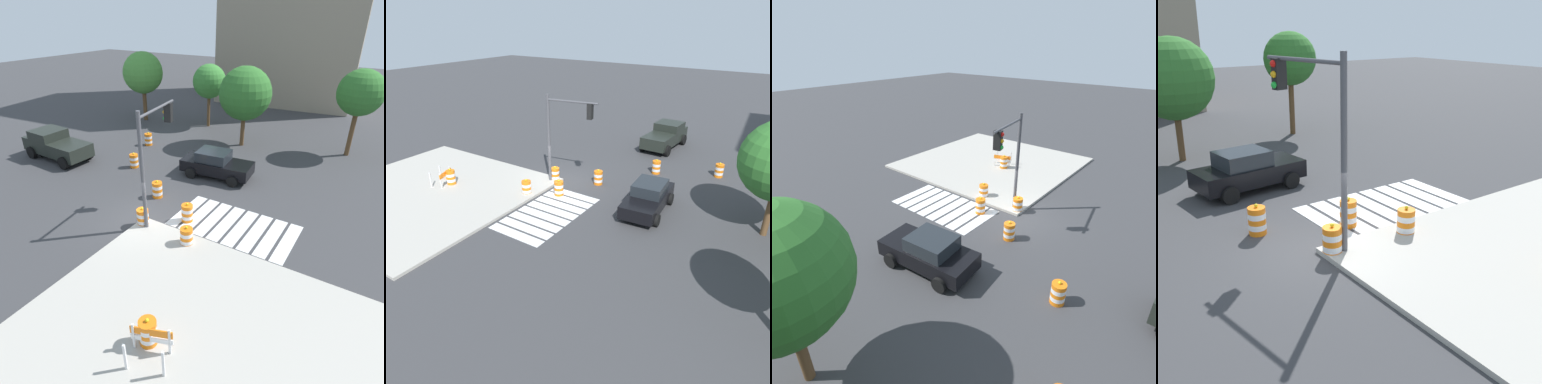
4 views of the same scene
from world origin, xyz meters
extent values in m
plane|color=#38383A|center=(0.00, 0.00, 0.00)|extent=(120.00, 120.00, 0.00)
cube|color=#ADA89E|center=(6.00, -6.00, 0.07)|extent=(12.00, 12.00, 0.15)
cube|color=silver|center=(1.38, 1.80, 0.01)|extent=(0.60, 3.20, 0.02)
cube|color=silver|center=(2.12, 1.80, 0.01)|extent=(0.60, 3.20, 0.02)
cube|color=silver|center=(2.88, 1.80, 0.01)|extent=(0.60, 3.20, 0.02)
cube|color=silver|center=(3.62, 1.80, 0.01)|extent=(0.60, 3.20, 0.02)
cube|color=silver|center=(4.38, 1.80, 0.01)|extent=(0.60, 3.20, 0.02)
cube|color=silver|center=(5.12, 1.80, 0.01)|extent=(0.60, 3.20, 0.02)
cube|color=silver|center=(5.88, 1.80, 0.01)|extent=(0.60, 3.20, 0.02)
cube|color=silver|center=(6.62, 1.80, 0.01)|extent=(0.60, 3.20, 0.02)
cube|color=black|center=(0.75, 6.23, 0.68)|extent=(4.46, 2.25, 0.70)
cube|color=#1E2328|center=(0.50, 6.21, 1.33)|extent=(2.05, 1.78, 0.60)
cylinder|color=black|center=(2.00, 7.30, 0.33)|extent=(0.68, 0.30, 0.66)
cylinder|color=black|center=(2.18, 5.41, 0.33)|extent=(0.68, 0.30, 0.66)
cylinder|color=black|center=(-0.69, 7.04, 0.33)|extent=(0.68, 0.30, 0.66)
cylinder|color=black|center=(-0.51, 5.15, 0.33)|extent=(0.68, 0.30, 0.66)
cylinder|color=orange|center=(1.86, 1.00, 0.09)|extent=(0.56, 0.56, 0.18)
cylinder|color=white|center=(1.86, 1.00, 0.27)|extent=(0.56, 0.56, 0.18)
cylinder|color=orange|center=(1.86, 1.00, 0.45)|extent=(0.56, 0.56, 0.18)
cylinder|color=white|center=(1.86, 1.00, 0.63)|extent=(0.56, 0.56, 0.18)
cylinder|color=orange|center=(1.86, 1.00, 0.81)|extent=(0.56, 0.56, 0.18)
sphere|color=yellow|center=(1.86, 1.00, 0.96)|extent=(0.12, 0.12, 0.12)
cylinder|color=orange|center=(2.88, -0.68, 0.09)|extent=(0.56, 0.56, 0.18)
cylinder|color=white|center=(2.88, -0.68, 0.27)|extent=(0.56, 0.56, 0.18)
cylinder|color=orange|center=(2.88, -0.68, 0.45)|extent=(0.56, 0.56, 0.18)
cylinder|color=white|center=(2.88, -0.68, 0.63)|extent=(0.56, 0.56, 0.18)
cylinder|color=orange|center=(2.88, -0.68, 0.81)|extent=(0.56, 0.56, 0.18)
sphere|color=yellow|center=(2.88, -0.68, 0.96)|extent=(0.12, 0.12, 0.12)
cylinder|color=orange|center=(-0.82, 2.17, 0.09)|extent=(0.56, 0.56, 0.18)
cylinder|color=white|center=(-0.82, 2.17, 0.27)|extent=(0.56, 0.56, 0.18)
cylinder|color=orange|center=(-0.82, 2.17, 0.45)|extent=(0.56, 0.56, 0.18)
cylinder|color=white|center=(-0.82, 2.17, 0.63)|extent=(0.56, 0.56, 0.18)
cylinder|color=orange|center=(-0.82, 2.17, 0.81)|extent=(0.56, 0.56, 0.18)
sphere|color=yellow|center=(-0.82, 2.17, 0.96)|extent=(0.12, 0.12, 0.12)
cylinder|color=orange|center=(-4.53, 4.60, 0.09)|extent=(0.56, 0.56, 0.18)
cylinder|color=white|center=(-4.53, 4.60, 0.27)|extent=(0.56, 0.56, 0.18)
cylinder|color=orange|center=(-4.53, 4.60, 0.45)|extent=(0.56, 0.56, 0.18)
cylinder|color=white|center=(-4.53, 4.60, 0.63)|extent=(0.56, 0.56, 0.18)
cylinder|color=orange|center=(-4.53, 4.60, 0.81)|extent=(0.56, 0.56, 0.18)
sphere|color=yellow|center=(-4.53, 4.60, 0.96)|extent=(0.12, 0.12, 0.12)
cylinder|color=orange|center=(0.28, -0.45, 0.09)|extent=(0.56, 0.56, 0.18)
cylinder|color=white|center=(0.28, -0.45, 0.27)|extent=(0.56, 0.56, 0.18)
cylinder|color=orange|center=(0.28, -0.45, 0.45)|extent=(0.56, 0.56, 0.18)
cylinder|color=white|center=(0.28, -0.45, 0.63)|extent=(0.56, 0.56, 0.18)
cylinder|color=orange|center=(0.28, -0.45, 0.81)|extent=(0.56, 0.56, 0.18)
sphere|color=yellow|center=(0.28, -0.45, 0.96)|extent=(0.12, 0.12, 0.12)
cylinder|color=orange|center=(4.55, -5.49, 0.24)|extent=(0.56, 0.56, 0.18)
cylinder|color=white|center=(4.55, -5.49, 0.42)|extent=(0.56, 0.56, 0.18)
cylinder|color=orange|center=(4.55, -5.49, 0.60)|extent=(0.56, 0.56, 0.18)
cylinder|color=white|center=(4.55, -5.49, 0.78)|extent=(0.56, 0.56, 0.18)
cylinder|color=orange|center=(4.55, -5.49, 0.96)|extent=(0.56, 0.56, 0.18)
sphere|color=yellow|center=(4.55, -5.49, 1.11)|extent=(0.12, 0.12, 0.12)
cube|color=silver|center=(4.29, -5.85, 0.65)|extent=(0.09, 0.09, 1.00)
cube|color=silver|center=(4.54, -6.50, 0.65)|extent=(0.09, 0.09, 1.00)
cube|color=silver|center=(5.32, -5.46, 0.65)|extent=(0.09, 0.09, 1.00)
cube|color=silver|center=(5.57, -6.11, 0.65)|extent=(0.09, 0.09, 1.00)
cube|color=orange|center=(4.80, -5.63, 0.90)|extent=(1.23, 0.50, 0.28)
cube|color=white|center=(4.80, -5.63, 0.60)|extent=(1.23, 0.50, 0.20)
cylinder|color=#4C4C51|center=(0.60, -0.60, 2.90)|extent=(0.18, 0.18, 5.50)
cylinder|color=#4C4C51|center=(0.34, 0.98, 5.35)|extent=(0.63, 3.18, 0.12)
cube|color=black|center=(0.16, 2.08, 4.90)|extent=(0.40, 0.33, 0.90)
sphere|color=red|center=(-0.02, 2.05, 5.20)|extent=(0.20, 0.20, 0.20)
sphere|color=#F2A514|center=(-0.02, 2.05, 4.90)|extent=(0.20, 0.20, 0.20)
sphere|color=green|center=(-0.02, 2.05, 4.60)|extent=(0.20, 0.20, 0.20)
cylinder|color=brown|center=(-0.17, 12.07, 1.28)|extent=(0.31, 0.31, 2.56)
sphere|color=#2D6B28|center=(-0.17, 12.07, 3.89)|extent=(3.80, 3.80, 3.80)
camera|label=1|loc=(9.20, -10.54, 9.12)|focal=31.04mm
camera|label=2|loc=(17.63, 12.75, 9.82)|focal=33.87mm
camera|label=3|loc=(-7.56, 13.76, 9.07)|focal=29.49mm
camera|label=4|loc=(-6.30, -10.53, 6.29)|focal=43.81mm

